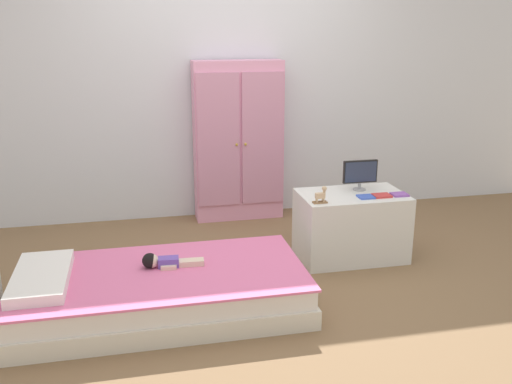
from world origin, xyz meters
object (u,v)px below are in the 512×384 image
bed (162,291)px  rocking_horse_toy (321,195)px  tv_monitor (360,173)px  book_blue (366,197)px  book_purple (399,194)px  book_red (382,196)px  doll (161,261)px  wardrobe (238,141)px  tv_stand (351,226)px

bed → rocking_horse_toy: size_ratio=14.37×
tv_monitor → book_blue: (-0.03, -0.20, -0.13)m
bed → book_purple: (1.81, 0.44, 0.39)m
tv_monitor → book_red: size_ratio=2.07×
book_red → book_purple: bearing=0.0°
doll → rocking_horse_toy: size_ratio=3.11×
rocking_horse_toy → book_blue: bearing=8.6°
wardrobe → book_purple: 1.61m
tv_monitor → book_purple: (0.24, -0.20, -0.13)m
doll → rocking_horse_toy: 1.24m
bed → wardrobe: wardrobe is taller
bed → doll: size_ratio=4.62×
book_blue → book_red: book_red is taller
tv_monitor → book_purple: bearing=-39.7°
tv_monitor → bed: bearing=-157.8°
bed → book_purple: 1.91m
rocking_horse_toy → wardrobe: bearing=105.5°
tv_stand → book_purple: 0.44m
wardrobe → tv_stand: 1.39m
rocking_horse_toy → tv_stand: bearing=28.8°
wardrobe → tv_stand: (0.67, -1.13, -0.47)m
rocking_horse_toy → book_purple: (0.64, 0.06, -0.05)m
book_purple → bed: bearing=-166.2°
tv_monitor → doll: bearing=-160.0°
book_purple → doll: bearing=-168.4°
rocking_horse_toy → book_blue: rocking_horse_toy is taller
bed → book_blue: book_blue is taller
bed → book_purple: bearing=13.8°
book_red → doll: bearing=-167.4°
tv_stand → book_blue: 0.29m
tv_monitor → book_purple: size_ratio=2.30×
doll → tv_monitor: tv_monitor is taller
book_blue → book_purple: (0.27, 0.00, 0.00)m
book_red → book_purple: size_ratio=1.11×
tv_stand → book_blue: book_blue is taller
bed → book_blue: 1.65m
tv_monitor → book_red: bearing=-64.2°
bed → book_purple: size_ratio=15.27×
tv_stand → wardrobe: bearing=120.6°
rocking_horse_toy → book_purple: size_ratio=1.06×
doll → book_purple: (1.80, 0.37, 0.22)m
tv_stand → tv_monitor: size_ratio=2.93×
doll → tv_stand: bearing=18.2°
bed → rocking_horse_toy: bearing=18.3°
book_blue → book_purple: book_purple is taller
doll → rocking_horse_toy: bearing=15.2°
doll → tv_monitor: size_ratio=1.44×
tv_stand → book_purple: (0.33, -0.11, 0.26)m
bed → doll: bearing=82.0°
wardrobe → tv_stand: size_ratio=1.81×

